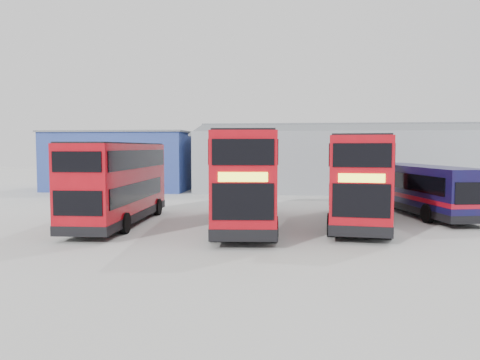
# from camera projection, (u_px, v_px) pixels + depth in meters

# --- Properties ---
(ground_plane) EXTENTS (120.00, 120.00, 0.00)m
(ground_plane) POSITION_uv_depth(u_px,v_px,m) (272.00, 225.00, 22.54)
(ground_plane) COLOR #ADAEA8
(ground_plane) RESTS_ON ground
(office_block) EXTENTS (12.30, 8.32, 5.12)m
(office_block) POSITION_uv_depth(u_px,v_px,m) (124.00, 160.00, 41.74)
(office_block) COLOR navy
(office_block) RESTS_ON ground
(maintenance_shed) EXTENTS (30.50, 12.00, 5.89)m
(maintenance_shed) POSITION_uv_depth(u_px,v_px,m) (372.00, 160.00, 41.31)
(maintenance_shed) COLOR #8D939A
(maintenance_shed) RESTS_ON ground
(double_decker_left) EXTENTS (2.60, 9.40, 3.95)m
(double_decker_left) POSITION_uv_depth(u_px,v_px,m) (119.00, 184.00, 22.47)
(double_decker_left) COLOR #A90913
(double_decker_left) RESTS_ON ground
(double_decker_centre) EXTENTS (3.40, 10.62, 4.42)m
(double_decker_centre) POSITION_uv_depth(u_px,v_px,m) (245.00, 180.00, 21.91)
(double_decker_centre) COLOR #A90913
(double_decker_centre) RESTS_ON ground
(double_decker_right) EXTENTS (3.49, 10.26, 4.26)m
(double_decker_right) POSITION_uv_depth(u_px,v_px,m) (357.00, 181.00, 22.49)
(double_decker_right) COLOR #A90913
(double_decker_right) RESTS_ON ground
(single_decker_blue) EXTENTS (4.31, 10.28, 2.72)m
(single_decker_blue) POSITION_uv_depth(u_px,v_px,m) (422.00, 190.00, 25.80)
(single_decker_blue) COLOR #0C0E38
(single_decker_blue) RESTS_ON ground
(panel_van) EXTENTS (3.17, 5.04, 2.06)m
(panel_van) POSITION_uv_depth(u_px,v_px,m) (99.00, 181.00, 35.74)
(panel_van) COLOR silver
(panel_van) RESTS_ON ground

